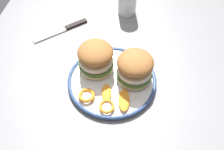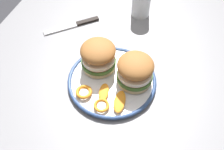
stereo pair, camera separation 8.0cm
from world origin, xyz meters
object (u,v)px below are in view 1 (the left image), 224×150
Objects in this scene: dining_table at (102,100)px; sandwich_half_right at (135,68)px; sandwich_half_left at (96,57)px; table_knife at (65,29)px; dinner_plate at (112,81)px; drinking_glass at (127,1)px.

sandwich_half_right is (-0.04, 0.10, 0.16)m from dining_table.
sandwich_half_left reaches higher than dining_table.
dinner_plate is at bearing 47.15° from table_knife.
sandwich_half_left is at bearing 43.91° from table_knife.
drinking_glass is 0.71× the size of table_knife.
dining_table is 10.43× the size of sandwich_half_left.
sandwich_half_left is (-0.06, -0.03, 0.16)m from dining_table.
sandwich_half_left reaches higher than table_knife.
drinking_glass is (-0.34, -0.08, -0.02)m from sandwich_half_right.
drinking_glass is at bearing -167.11° from sandwich_half_right.
dinner_plate is at bearing -73.00° from sandwich_half_right.
sandwich_half_right is at bearing 12.89° from drinking_glass.
sandwich_half_right is (0.02, 0.13, 0.00)m from sandwich_half_left.
sandwich_half_right is at bearing 112.32° from dining_table.
dinner_plate is at bearing 58.10° from sandwich_half_left.
sandwich_half_right is 0.35m from drinking_glass.
dinner_plate is 0.09m from sandwich_half_right.
table_knife is at bearing -122.74° from sandwich_half_right.
sandwich_half_left is 1.02× the size of drinking_glass.
table_knife is (-0.23, -0.19, 0.09)m from dining_table.
sandwich_half_left is at bearing -121.90° from dinner_plate.
table_knife is (-0.19, -0.29, -0.07)m from sandwich_half_right.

